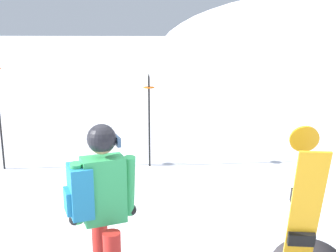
# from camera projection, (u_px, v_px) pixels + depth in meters

# --- Properties ---
(ridge_peak_main) EXTENTS (30.06, 27.06, 11.37)m
(ridge_peak_main) POSITION_uv_depth(u_px,v_px,m) (326.00, 58.00, 36.16)
(ridge_peak_main) COLOR white
(ridge_peak_main) RESTS_ON ground
(snowboarder_main) EXTENTS (0.98, 1.67, 1.71)m
(snowboarder_main) POSITION_uv_depth(u_px,v_px,m) (101.00, 213.00, 3.59)
(snowboarder_main) COLOR blue
(snowboarder_main) RESTS_ON ground
(spare_snowboard) EXTENTS (0.28, 0.48, 1.60)m
(spare_snowboard) POSITION_uv_depth(u_px,v_px,m) (303.00, 210.00, 3.91)
(spare_snowboard) COLOR orange
(spare_snowboard) RESTS_ON ground
(piste_marker_far) EXTENTS (0.20, 0.20, 1.73)m
(piste_marker_far) POSITION_uv_depth(u_px,v_px,m) (149.00, 114.00, 7.44)
(piste_marker_far) COLOR black
(piste_marker_far) RESTS_ON ground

